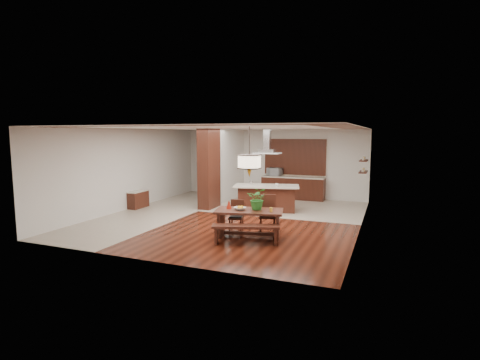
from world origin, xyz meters
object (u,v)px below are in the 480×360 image
at_px(dining_chair_right, 268,214).
at_px(pendant_lantern, 249,152).
at_px(foliage_plant, 258,199).
at_px(kitchen_island, 267,198).
at_px(dining_table, 249,217).
at_px(island_cup, 277,185).
at_px(dining_chair_left, 236,216).
at_px(fruit_bowl, 240,209).
at_px(microwave, 275,172).
at_px(dining_bench, 246,235).
at_px(hallway_console, 138,200).
at_px(range_hood, 267,141).

distance_m(dining_chair_right, pendant_lantern, 1.86).
xyz_separation_m(foliage_plant, kitchen_island, (-0.79, 3.23, -0.55)).
distance_m(dining_table, island_cup, 3.26).
bearing_deg(kitchen_island, pendant_lantern, -94.57).
bearing_deg(kitchen_island, foliage_plant, -90.89).
distance_m(dining_chair_left, fruit_bowl, 0.69).
xyz_separation_m(pendant_lantern, kitchen_island, (-0.59, 3.34, -1.77)).
height_order(dining_table, microwave, microwave).
distance_m(dining_chair_right, kitchen_island, 2.87).
distance_m(dining_table, dining_bench, 0.70).
relative_size(foliage_plant, island_cup, 4.83).
height_order(hallway_console, fruit_bowl, fruit_bowl).
xyz_separation_m(kitchen_island, island_cup, (0.40, -0.12, 0.50)).
bearing_deg(foliage_plant, pendant_lantern, -149.26).
bearing_deg(range_hood, dining_chair_right, -71.73).
xyz_separation_m(hallway_console, fruit_bowl, (4.92, -2.23, 0.45)).
xyz_separation_m(dining_bench, dining_chair_left, (-0.68, 1.04, 0.20)).
height_order(hallway_console, dining_chair_left, dining_chair_left).
height_order(dining_chair_right, fruit_bowl, dining_chair_right).
bearing_deg(hallway_console, dining_chair_left, -20.41).
height_order(dining_bench, island_cup, island_cup).
relative_size(dining_bench, fruit_bowl, 5.52).
height_order(pendant_lantern, kitchen_island, pendant_lantern).
xyz_separation_m(fruit_bowl, microwave, (-0.90, 6.22, 0.35)).
relative_size(dining_bench, foliage_plant, 2.85).
bearing_deg(hallway_console, pendant_lantern, -22.57).
bearing_deg(fruit_bowl, dining_chair_right, 52.64).
relative_size(dining_chair_left, microwave, 1.46).
bearing_deg(island_cup, fruit_bowl, -90.62).
xyz_separation_m(dining_table, dining_chair_right, (0.31, 0.62, -0.02)).
bearing_deg(microwave, kitchen_island, -61.85).
bearing_deg(island_cup, dining_chair_right, -79.06).
bearing_deg(kitchen_island, fruit_bowl, -98.61).
height_order(range_hood, island_cup, range_hood).
height_order(dining_bench, fruit_bowl, fruit_bowl).
distance_m(hallway_console, dining_chair_right, 5.67).
relative_size(dining_chair_right, foliage_plant, 1.75).
xyz_separation_m(hallway_console, kitchen_island, (4.56, 1.20, 0.16)).
bearing_deg(dining_table, hallway_console, 157.43).
bearing_deg(kitchen_island, island_cup, -30.87).
height_order(dining_table, dining_bench, dining_table).
bearing_deg(hallway_console, dining_table, -22.57).
bearing_deg(fruit_bowl, dining_bench, -54.84).
bearing_deg(dining_chair_left, dining_chair_right, 1.62).
height_order(foliage_plant, fruit_bowl, foliage_plant).
xyz_separation_m(dining_table, island_cup, (-0.20, 3.23, 0.44)).
bearing_deg(dining_table, foliage_plant, 30.74).
bearing_deg(dining_chair_left, dining_bench, -67.82).
bearing_deg(pendant_lantern, dining_chair_right, 63.29).
relative_size(dining_bench, dining_chair_right, 1.62).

